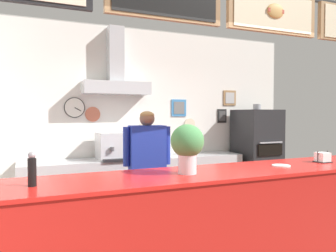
% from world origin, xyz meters
% --- Properties ---
extents(back_wall_assembly, '(5.63, 2.67, 3.01)m').
position_xyz_m(back_wall_assembly, '(-0.02, 2.31, 1.60)').
color(back_wall_assembly, '#9E9E99').
rests_on(back_wall_assembly, ground_plane).
extents(service_counter, '(4.41, 0.75, 1.07)m').
position_xyz_m(service_counter, '(0.00, -0.41, 0.54)').
color(service_counter, red).
rests_on(service_counter, ground_plane).
extents(back_prep_counter, '(3.55, 0.63, 0.89)m').
position_xyz_m(back_prep_counter, '(-0.19, 2.06, 0.44)').
color(back_prep_counter, '#B7BABF').
rests_on(back_prep_counter, ground_plane).
extents(pizza_oven, '(0.68, 0.75, 1.75)m').
position_xyz_m(pizza_oven, '(2.03, 1.94, 0.83)').
color(pizza_oven, '#232326').
rests_on(pizza_oven, ground_plane).
extents(shop_worker, '(0.58, 0.26, 1.61)m').
position_xyz_m(shop_worker, '(-0.49, 0.81, 0.86)').
color(shop_worker, '#232328').
rests_on(shop_worker, ground_plane).
extents(espresso_machine, '(0.52, 0.57, 0.41)m').
position_xyz_m(espresso_machine, '(-0.58, 2.04, 1.09)').
color(espresso_machine, silver).
rests_on(espresso_machine, back_prep_counter).
extents(potted_thyme, '(0.16, 0.16, 0.20)m').
position_xyz_m(potted_thyme, '(0.71, 2.10, 1.00)').
color(potted_thyme, '#9E563D').
rests_on(potted_thyme, back_prep_counter).
extents(potted_oregano, '(0.18, 0.18, 0.22)m').
position_xyz_m(potted_oregano, '(0.17, 2.02, 1.01)').
color(potted_oregano, beige).
rests_on(potted_oregano, back_prep_counter).
extents(pepper_grinder, '(0.06, 0.06, 0.25)m').
position_xyz_m(pepper_grinder, '(-1.79, -0.43, 1.19)').
color(pepper_grinder, black).
rests_on(pepper_grinder, service_counter).
extents(napkin_holder, '(0.15, 0.14, 0.12)m').
position_xyz_m(napkin_holder, '(1.04, -0.40, 1.12)').
color(napkin_holder, '#262628').
rests_on(napkin_holder, service_counter).
extents(basil_vase, '(0.29, 0.29, 0.42)m').
position_xyz_m(basil_vase, '(-0.57, -0.43, 1.31)').
color(basil_vase, silver).
rests_on(basil_vase, service_counter).
extents(condiment_plate, '(0.18, 0.18, 0.01)m').
position_xyz_m(condiment_plate, '(0.46, -0.43, 1.08)').
color(condiment_plate, white).
rests_on(condiment_plate, service_counter).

